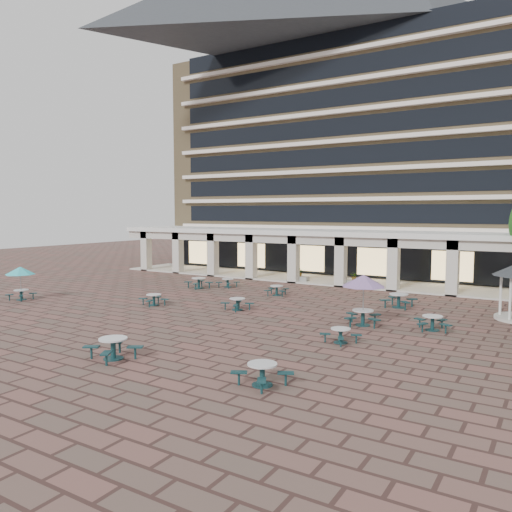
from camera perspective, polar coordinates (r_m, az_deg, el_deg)
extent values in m
plane|color=brown|center=(30.72, -2.88, -6.12)|extent=(120.00, 120.00, 0.00)
cube|color=#957C54|center=(53.38, 13.04, 10.36)|extent=(40.00, 15.00, 22.00)
cube|color=silver|center=(45.89, 9.78, 3.17)|extent=(36.80, 0.50, 0.35)
cube|color=black|center=(46.09, 9.91, 4.79)|extent=(35.20, 0.05, 1.60)
cube|color=silver|center=(45.89, 9.82, 6.42)|extent=(36.80, 0.50, 0.35)
cube|color=black|center=(46.15, 9.96, 8.02)|extent=(35.20, 0.05, 1.60)
cube|color=silver|center=(46.02, 9.87, 9.65)|extent=(36.80, 0.50, 0.35)
cube|color=black|center=(46.36, 10.01, 11.23)|extent=(35.20, 0.05, 1.60)
cube|color=silver|center=(46.31, 9.92, 12.86)|extent=(36.80, 0.50, 0.35)
cube|color=black|center=(46.71, 10.06, 14.40)|extent=(35.20, 0.05, 1.60)
cube|color=silver|center=(46.73, 9.97, 16.02)|extent=(36.80, 0.50, 0.35)
cube|color=black|center=(47.21, 10.11, 17.52)|extent=(35.20, 0.05, 1.60)
cube|color=silver|center=(47.30, 10.03, 19.11)|extent=(36.80, 0.50, 0.35)
cube|color=black|center=(47.84, 10.16, 20.56)|extent=(35.20, 0.05, 1.60)
cube|color=silver|center=(48.00, 10.08, 22.12)|extent=(36.80, 0.50, 0.35)
cube|color=black|center=(48.60, 10.21, 23.51)|extent=(35.20, 0.05, 1.60)
cube|color=white|center=(43.37, 8.41, 2.69)|extent=(42.00, 6.60, 0.40)
cube|color=beige|center=(40.79, 6.82, 1.93)|extent=(42.00, 0.30, 0.90)
cube|color=black|center=(46.01, 9.70, -0.19)|extent=(38.00, 0.15, 3.20)
cube|color=beige|center=(43.73, 8.34, -2.74)|extent=(42.00, 6.00, 0.12)
cube|color=beige|center=(52.00, -12.44, 0.58)|extent=(0.80, 0.80, 4.00)
cube|color=beige|center=(49.16, -8.90, 0.39)|extent=(0.80, 0.80, 4.00)
cube|color=beige|center=(46.54, -4.95, 0.17)|extent=(0.80, 0.80, 4.00)
cube|color=beige|center=(44.16, -0.54, -0.08)|extent=(0.80, 0.80, 4.00)
cube|color=beige|center=(42.07, 4.33, -0.35)|extent=(0.80, 0.80, 4.00)
cube|color=beige|center=(40.31, 9.67, -0.64)|extent=(0.80, 0.80, 4.00)
cube|color=beige|center=(38.94, 15.43, -0.95)|extent=(0.80, 0.80, 4.00)
cube|color=beige|center=(37.99, 21.56, -1.27)|extent=(0.80, 0.80, 4.00)
cube|color=#FFD88C|center=(53.94, -6.33, 0.40)|extent=(3.20, 0.08, 2.40)
cube|color=#FFD88C|center=(50.27, -0.57, 0.09)|extent=(3.20, 0.08, 2.40)
cube|color=#FFD88C|center=(47.18, 6.02, -0.26)|extent=(3.20, 0.08, 2.40)
cube|color=#FFD88C|center=(44.80, 13.42, -0.66)|extent=(3.20, 0.08, 2.40)
cube|color=#FFD88C|center=(43.24, 21.50, -1.07)|extent=(3.20, 0.08, 2.40)
cylinder|color=#13363B|center=(32.72, -11.58, -5.50)|extent=(0.66, 0.66, 0.04)
cylinder|color=#13363B|center=(32.67, -11.59, -4.99)|extent=(0.17, 0.17, 0.62)
cylinder|color=silver|center=(32.60, -11.61, -4.34)|extent=(0.94, 0.94, 0.05)
cube|color=#13363B|center=(32.38, -10.39, -4.88)|extent=(0.58, 0.43, 0.05)
cylinder|color=#13363B|center=(32.42, -10.38, -5.25)|extent=(0.08, 0.08, 0.40)
cube|color=#13363B|center=(33.32, -11.12, -4.61)|extent=(0.43, 0.58, 0.05)
cylinder|color=#13363B|center=(33.36, -11.11, -4.98)|extent=(0.08, 0.08, 0.40)
cube|color=#13363B|center=(32.93, -12.78, -4.75)|extent=(0.58, 0.43, 0.05)
cylinder|color=#13363B|center=(32.97, -12.78, -5.12)|extent=(0.08, 0.08, 0.40)
cube|color=#13363B|center=(31.98, -12.10, -5.03)|extent=(0.43, 0.58, 0.05)
cylinder|color=#13363B|center=(32.02, -12.09, -5.41)|extent=(0.08, 0.08, 0.40)
cylinder|color=#13363B|center=(21.47, -15.98, -11.18)|extent=(0.80, 0.80, 0.05)
cylinder|color=#13363B|center=(21.38, -16.00, -10.27)|extent=(0.21, 0.21, 0.76)
cylinder|color=silver|center=(21.26, -16.03, -9.08)|extent=(1.15, 1.15, 0.06)
cube|color=#13363B|center=(21.10, -13.65, -10.06)|extent=(0.71, 0.60, 0.06)
cylinder|color=#13363B|center=(21.17, -13.64, -10.75)|extent=(0.09, 0.09, 0.48)
cube|color=#13363B|center=(22.17, -15.33, -9.36)|extent=(0.60, 0.71, 0.06)
cylinder|color=#13363B|center=(22.24, -15.32, -10.02)|extent=(0.09, 0.09, 0.48)
cube|color=#13363B|center=(21.62, -18.31, -9.81)|extent=(0.71, 0.60, 0.06)
cylinder|color=#13363B|center=(21.68, -18.29, -10.49)|extent=(0.09, 0.09, 0.48)
cube|color=#13363B|center=(20.52, -16.75, -10.57)|extent=(0.60, 0.71, 0.06)
cylinder|color=#13363B|center=(20.59, -16.73, -11.28)|extent=(0.09, 0.09, 0.48)
cylinder|color=#13363B|center=(23.40, 9.64, -9.71)|extent=(0.63, 0.63, 0.04)
cylinder|color=#13363B|center=(23.33, 9.65, -9.05)|extent=(0.16, 0.16, 0.59)
cylinder|color=silver|center=(23.25, 9.66, -8.19)|extent=(0.90, 0.90, 0.04)
cube|color=#13363B|center=(23.33, 11.39, -8.83)|extent=(0.55, 0.42, 0.04)
cylinder|color=#13363B|center=(23.38, 11.38, -9.32)|extent=(0.07, 0.07, 0.38)
cube|color=#13363B|center=(23.99, 9.63, -8.42)|extent=(0.42, 0.55, 0.04)
cylinder|color=#13363B|center=(24.04, 9.62, -8.90)|extent=(0.07, 0.07, 0.38)
cube|color=#13363B|center=(23.31, 7.91, -8.79)|extent=(0.55, 0.42, 0.04)
cylinder|color=#13363B|center=(23.36, 7.90, -9.29)|extent=(0.07, 0.07, 0.38)
cube|color=#13363B|center=(22.63, 9.67, -9.24)|extent=(0.42, 0.55, 0.04)
cylinder|color=#13363B|center=(22.68, 9.66, -9.75)|extent=(0.07, 0.07, 0.38)
cylinder|color=#13363B|center=(17.73, 0.72, -14.50)|extent=(0.72, 0.72, 0.04)
cylinder|color=#13363B|center=(17.62, 0.72, -13.52)|extent=(0.19, 0.19, 0.68)
cylinder|color=silver|center=(17.50, 0.72, -12.24)|extent=(1.03, 1.03, 0.05)
cube|color=#13363B|center=(17.59, 3.42, -13.19)|extent=(0.64, 0.53, 0.05)
cylinder|color=#13363B|center=(17.66, 3.41, -13.92)|extent=(0.08, 0.08, 0.43)
cube|color=#13363B|center=(18.35, 0.79, -12.39)|extent=(0.53, 0.64, 0.05)
cylinder|color=#13363B|center=(18.43, 0.79, -13.09)|extent=(0.08, 0.08, 0.43)
cube|color=#13363B|center=(17.63, -1.96, -13.14)|extent=(0.64, 0.53, 0.05)
cylinder|color=#13363B|center=(17.70, -1.96, -13.87)|extent=(0.08, 0.08, 0.43)
cube|color=#13363B|center=(16.83, 0.65, -14.03)|extent=(0.53, 0.64, 0.05)
cylinder|color=#13363B|center=(16.90, 0.64, -14.79)|extent=(0.08, 0.08, 0.43)
cylinder|color=#13363B|center=(37.50, -25.23, -4.54)|extent=(0.65, 0.65, 0.04)
cylinder|color=#13363B|center=(37.46, -25.24, -4.10)|extent=(0.17, 0.17, 0.61)
cylinder|color=silver|center=(37.40, -25.26, -3.54)|extent=(0.93, 0.93, 0.05)
cube|color=#13363B|center=(37.43, -24.14, -3.91)|extent=(0.50, 0.57, 0.05)
cylinder|color=#13363B|center=(37.46, -24.12, -4.23)|extent=(0.07, 0.07, 0.39)
cube|color=#13363B|center=(38.16, -25.23, -3.78)|extent=(0.57, 0.50, 0.05)
cylinder|color=#13363B|center=(38.19, -25.21, -4.10)|extent=(0.07, 0.07, 0.39)
cube|color=#13363B|center=(37.47, -26.36, -3.98)|extent=(0.50, 0.57, 0.05)
cylinder|color=#13363B|center=(37.50, -26.35, -4.31)|extent=(0.07, 0.07, 0.39)
cube|color=#13363B|center=(36.72, -25.27, -4.11)|extent=(0.57, 0.50, 0.05)
cylinder|color=#13363B|center=(36.76, -25.26, -4.44)|extent=(0.07, 0.07, 0.39)
cylinder|color=gray|center=(37.34, -25.29, -2.87)|extent=(0.05, 0.05, 2.23)
cone|color=#35C8D5|center=(37.24, -25.34, -1.52)|extent=(1.96, 1.96, 0.51)
cylinder|color=#13363B|center=(30.55, -2.14, -6.15)|extent=(0.67, 0.67, 0.04)
cylinder|color=#13363B|center=(30.50, -2.15, -5.60)|extent=(0.17, 0.17, 0.63)
cylinder|color=silver|center=(30.43, -2.15, -4.89)|extent=(0.96, 0.96, 0.05)
cube|color=#13363B|center=(30.38, -0.74, -5.43)|extent=(0.59, 0.47, 0.05)
cylinder|color=#13363B|center=(30.42, -0.74, -5.84)|extent=(0.08, 0.08, 0.40)
cube|color=#13363B|center=(31.21, -1.95, -5.16)|extent=(0.47, 0.59, 0.05)
cylinder|color=#13363B|center=(31.25, -1.95, -5.55)|extent=(0.08, 0.08, 0.40)
cube|color=#13363B|center=(30.59, -3.54, -5.37)|extent=(0.59, 0.47, 0.05)
cylinder|color=#13363B|center=(30.63, -3.54, -5.78)|extent=(0.08, 0.08, 0.40)
cube|color=#13363B|center=(29.75, -2.35, -5.66)|extent=(0.47, 0.59, 0.05)
cylinder|color=#13363B|center=(29.79, -2.35, -6.08)|extent=(0.08, 0.08, 0.40)
cylinder|color=#13363B|center=(26.92, 19.49, -7.97)|extent=(0.70, 0.70, 0.04)
cylinder|color=#13363B|center=(26.85, 19.51, -7.33)|extent=(0.18, 0.18, 0.66)
cylinder|color=silver|center=(26.77, 19.54, -6.50)|extent=(1.00, 1.00, 0.05)
cube|color=#13363B|center=(27.45, 20.50, -6.86)|extent=(0.48, 0.61, 0.05)
cylinder|color=#13363B|center=(27.49, 20.48, -7.33)|extent=(0.08, 0.08, 0.42)
cube|color=#13363B|center=(27.29, 18.21, -6.86)|extent=(0.61, 0.48, 0.05)
cylinder|color=#13363B|center=(27.34, 18.19, -7.33)|extent=(0.08, 0.08, 0.42)
cube|color=#13363B|center=(26.22, 18.49, -7.35)|extent=(0.48, 0.61, 0.05)
cylinder|color=#13363B|center=(26.27, 18.48, -7.84)|extent=(0.08, 0.08, 0.42)
cube|color=#13363B|center=(26.39, 20.88, -7.35)|extent=(0.61, 0.48, 0.05)
cylinder|color=#13363B|center=(26.44, 20.86, -7.83)|extent=(0.08, 0.08, 0.42)
cylinder|color=#13363B|center=(39.37, -6.55, -3.64)|extent=(0.76, 0.76, 0.04)
cylinder|color=#13363B|center=(39.33, -6.56, -3.16)|extent=(0.20, 0.20, 0.72)
cylinder|color=silver|center=(39.27, -6.56, -2.53)|extent=(1.09, 1.09, 0.05)
cube|color=#13363B|center=(39.09, -5.36, -3.02)|extent=(0.67, 0.51, 0.05)
cylinder|color=#13363B|center=(39.13, -5.36, -3.38)|extent=(0.09, 0.09, 0.46)
cube|color=#13363B|center=(40.12, -6.23, -2.82)|extent=(0.51, 0.67, 0.05)
cylinder|color=#13363B|center=(40.15, -6.23, -3.17)|extent=(0.09, 0.09, 0.46)
cube|color=#13363B|center=(39.54, -7.74, -2.95)|extent=(0.67, 0.51, 0.05)
cylinder|color=#13363B|center=(39.58, -7.74, -3.31)|extent=(0.09, 0.09, 0.46)
cube|color=#13363B|center=(38.50, -6.90, -3.16)|extent=(0.51, 0.67, 0.05)
cylinder|color=#13363B|center=(38.54, -6.90, -3.52)|extent=(0.09, 0.09, 0.46)
cylinder|color=#13363B|center=(35.80, 2.38, -4.49)|extent=(0.66, 0.66, 0.04)
cylinder|color=#13363B|center=(35.75, 2.38, -4.03)|extent=(0.17, 0.17, 0.62)
cylinder|color=silver|center=(35.69, 2.38, -3.43)|extent=(0.94, 0.94, 0.05)
cube|color=#13363B|center=(36.12, 3.37, -3.77)|extent=(0.48, 0.58, 0.05)
cylinder|color=#13363B|center=(36.16, 3.37, -4.11)|extent=(0.08, 0.08, 0.40)
cube|color=#13363B|center=(36.35, 1.77, -3.71)|extent=(0.58, 0.48, 0.05)
cylinder|color=#13363B|center=(36.39, 1.77, -4.05)|extent=(0.08, 0.08, 0.40)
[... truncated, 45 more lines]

